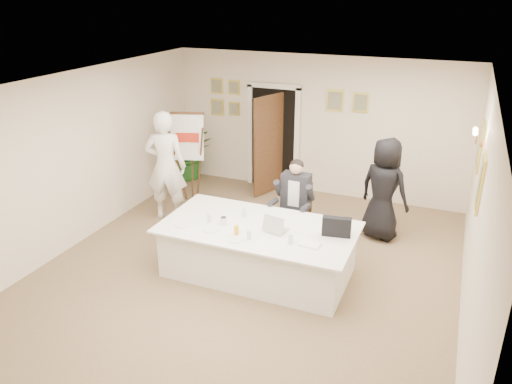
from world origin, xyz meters
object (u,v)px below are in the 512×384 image
object	(u,v)px
standing_woman	(384,189)
oj_glass	(236,230)
standing_man	(166,166)
paper_stack	(310,244)
flip_chart	(190,162)
laptop	(276,221)
steel_jug	(224,221)
conference_table	(258,250)
seated_man	(295,202)
laptop_bag	(337,227)
potted_palm	(189,153)

from	to	relation	value
standing_woman	oj_glass	size ratio (longest dim) A/B	13.50
standing_man	paper_stack	size ratio (longest dim) A/B	7.44
flip_chart	laptop	distance (m)	3.28
flip_chart	oj_glass	size ratio (longest dim) A/B	13.68
flip_chart	laptop	bearing A→B (deg)	-38.65
steel_jug	conference_table	bearing A→B (deg)	14.04
seated_man	laptop	size ratio (longest dim) A/B	4.17
flip_chart	paper_stack	bearing A→B (deg)	-36.23
oj_glass	laptop_bag	bearing A→B (deg)	20.70
seated_man	standing_man	size ratio (longest dim) A/B	0.72
seated_man	standing_woman	bearing A→B (deg)	38.65
standing_man	laptop	world-z (taller)	standing_man
standing_woman	conference_table	bearing A→B (deg)	73.30
laptop_bag	paper_stack	xyz separation A→B (m)	(-0.26, -0.41, -0.13)
laptop_bag	potted_palm	bearing A→B (deg)	133.24
standing_woman	potted_palm	size ratio (longest dim) A/B	1.49
seated_man	flip_chart	xyz separation A→B (m)	(-2.46, 0.88, 0.09)
seated_man	paper_stack	world-z (taller)	seated_man
laptop_bag	oj_glass	bearing A→B (deg)	-169.44
standing_woman	laptop	distance (m)	2.25
laptop	paper_stack	bearing A→B (deg)	-11.47
laptop_bag	oj_glass	size ratio (longest dim) A/B	3.08
conference_table	standing_man	xyz separation A→B (m)	(-2.27, 1.18, 0.62)
flip_chart	steel_jug	bearing A→B (deg)	-50.41
conference_table	laptop_bag	world-z (taller)	laptop_bag
oj_glass	potted_palm	bearing A→B (deg)	128.24
standing_man	potted_palm	size ratio (longest dim) A/B	1.72
potted_palm	flip_chart	bearing A→B (deg)	-59.11
laptop	steel_jug	xyz separation A→B (m)	(-0.77, -0.12, -0.08)
standing_man	potted_palm	distance (m)	2.15
laptop	steel_jug	size ratio (longest dim) A/B	3.19
paper_stack	steel_jug	xyz separation A→B (m)	(-1.35, 0.14, 0.04)
conference_table	steel_jug	distance (m)	0.67
potted_palm	laptop	size ratio (longest dim) A/B	3.35
laptop_bag	paper_stack	world-z (taller)	laptop_bag
flip_chart	potted_palm	distance (m)	1.34
laptop_bag	steel_jug	bearing A→B (deg)	179.30
paper_stack	seated_man	bearing A→B (deg)	115.79
steel_jug	laptop	bearing A→B (deg)	8.67
steel_jug	standing_woman	bearing A→B (deg)	45.60
conference_table	oj_glass	xyz separation A→B (m)	(-0.19, -0.35, 0.45)
laptop	conference_table	bearing A→B (deg)	-169.08
seated_man	laptop	distance (m)	1.18
standing_woman	laptop	world-z (taller)	standing_woman
steel_jug	oj_glass	bearing A→B (deg)	-36.07
standing_man	steel_jug	distance (m)	2.21
seated_man	potted_palm	distance (m)	3.73
flip_chart	standing_man	bearing A→B (deg)	-89.25
flip_chart	standing_woman	xyz separation A→B (m)	(3.76, -0.15, 0.05)
oj_glass	steel_jug	distance (m)	0.38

